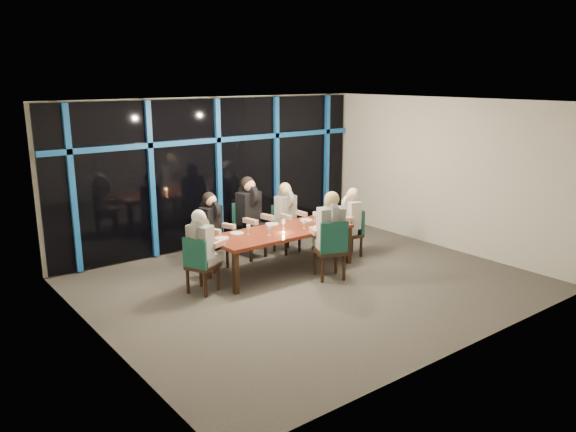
{
  "coord_description": "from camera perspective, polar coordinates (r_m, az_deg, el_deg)",
  "views": [
    {
      "loc": [
        -5.74,
        -6.82,
        3.4
      ],
      "look_at": [
        0.0,
        0.6,
        1.05
      ],
      "focal_mm": 35.0,
      "sensor_mm": 36.0,
      "label": 1
    }
  ],
  "objects": [
    {
      "name": "plate_far_mid",
      "position": [
        10.3,
        -1.63,
        -0.82
      ],
      "size": [
        0.24,
        0.24,
        0.01
      ],
      "primitive_type": "cylinder",
      "color": "white",
      "rests_on": "dining_table"
    },
    {
      "name": "wine_glass_e",
      "position": [
        10.49,
        2.73,
        0.16
      ],
      "size": [
        0.07,
        0.07,
        0.18
      ],
      "color": "silver",
      "rests_on": "dining_table"
    },
    {
      "name": "diner_end_left",
      "position": [
        8.98,
        -8.79,
        -2.29
      ],
      "size": [
        0.64,
        0.59,
        0.91
      ],
      "rotation": [
        0.0,
        0.0,
        2.0
      ],
      "color": "black",
      "rests_on": "ground"
    },
    {
      "name": "chair_near_mid",
      "position": [
        9.54,
        4.45,
        -3.15
      ],
      "size": [
        0.63,
        0.63,
        1.05
      ],
      "rotation": [
        0.0,
        0.0,
        2.76
      ],
      "color": "black",
      "rests_on": "ground"
    },
    {
      "name": "room",
      "position": [
        9.02,
        2.34,
        5.28
      ],
      "size": [
        7.04,
        7.0,
        3.02
      ],
      "color": "#524D48",
      "rests_on": "ground"
    },
    {
      "name": "tea_light",
      "position": [
        9.73,
        -0.47,
        -1.66
      ],
      "size": [
        0.05,
        0.05,
        0.03
      ],
      "primitive_type": "cylinder",
      "color": "#EF9E47",
      "rests_on": "dining_table"
    },
    {
      "name": "diner_far_right",
      "position": [
        10.95,
        -0.12,
        0.88
      ],
      "size": [
        0.48,
        0.6,
        0.92
      ],
      "rotation": [
        0.0,
        0.0,
        0.05
      ],
      "color": "black",
      "rests_on": "ground"
    },
    {
      "name": "water_pitcher",
      "position": [
        10.3,
        3.13,
        -0.35
      ],
      "size": [
        0.11,
        0.1,
        0.18
      ],
      "rotation": [
        0.0,
        0.0,
        0.06
      ],
      "color": "white",
      "rests_on": "dining_table"
    },
    {
      "name": "wine_glass_b",
      "position": [
        9.94,
        -0.46,
        -0.61
      ],
      "size": [
        0.07,
        0.07,
        0.18
      ],
      "color": "silver",
      "rests_on": "dining_table"
    },
    {
      "name": "chair_end_left",
      "position": [
        9.03,
        -9.0,
        -4.68
      ],
      "size": [
        0.58,
        0.58,
        0.94
      ],
      "rotation": [
        0.0,
        0.0,
        2.0
      ],
      "color": "black",
      "rests_on": "ground"
    },
    {
      "name": "plate_end_left",
      "position": [
        9.46,
        -6.73,
        -2.26
      ],
      "size": [
        0.24,
        0.24,
        0.01
      ],
      "primitive_type": "cylinder",
      "color": "white",
      "rests_on": "dining_table"
    },
    {
      "name": "dining_table",
      "position": [
        9.92,
        -0.71,
        -1.84
      ],
      "size": [
        2.6,
        1.0,
        0.75
      ],
      "color": "maroon",
      "rests_on": "ground"
    },
    {
      "name": "chair_far_left",
      "position": [
        10.2,
        -8.01,
        -2.38
      ],
      "size": [
        0.57,
        0.57,
        0.96
      ],
      "rotation": [
        0.0,
        0.0,
        0.33
      ],
      "color": "black",
      "rests_on": "ground"
    },
    {
      "name": "window_wall",
      "position": [
        11.47,
        -7.12,
        4.67
      ],
      "size": [
        6.86,
        0.43,
        2.94
      ],
      "color": "black",
      "rests_on": "ground"
    },
    {
      "name": "plate_far_left",
      "position": [
        9.73,
        -5.2,
        -1.75
      ],
      "size": [
        0.24,
        0.24,
        0.01
      ],
      "primitive_type": "cylinder",
      "color": "white",
      "rests_on": "dining_table"
    },
    {
      "name": "diner_far_left",
      "position": [
        10.04,
        -7.74,
        -0.36
      ],
      "size": [
        0.58,
        0.66,
        0.94
      ],
      "rotation": [
        0.0,
        0.0,
        0.33
      ],
      "color": "black",
      "rests_on": "ground"
    },
    {
      "name": "chair_far_mid",
      "position": [
        10.78,
        -4.17,
        -1.05
      ],
      "size": [
        0.58,
        0.58,
        1.07
      ],
      "rotation": [
        0.0,
        0.0,
        0.19
      ],
      "color": "black",
      "rests_on": "ground"
    },
    {
      "name": "chair_end_right",
      "position": [
        10.9,
        6.62,
        -1.41
      ],
      "size": [
        0.51,
        0.51,
        0.91
      ],
      "rotation": [
        0.0,
        0.0,
        4.48
      ],
      "color": "black",
      "rests_on": "ground"
    },
    {
      "name": "wine_glass_a",
      "position": [
        9.56,
        -1.9,
        -1.29
      ],
      "size": [
        0.06,
        0.06,
        0.16
      ],
      "color": "silver",
      "rests_on": "dining_table"
    },
    {
      "name": "plate_near_mid",
      "position": [
        10.08,
        3.2,
        -1.16
      ],
      "size": [
        0.24,
        0.24,
        0.01
      ],
      "primitive_type": "cylinder",
      "color": "white",
      "rests_on": "dining_table"
    },
    {
      "name": "diner_far_mid",
      "position": [
        10.62,
        -3.87,
        1.06
      ],
      "size": [
        0.58,
        0.71,
        1.04
      ],
      "rotation": [
        0.0,
        0.0,
        0.19
      ],
      "color": "black",
      "rests_on": "ground"
    },
    {
      "name": "chair_far_right",
      "position": [
        11.1,
        -0.39,
        -0.94
      ],
      "size": [
        0.46,
        0.46,
        0.95
      ],
      "rotation": [
        0.0,
        0.0,
        0.05
      ],
      "color": "black",
      "rests_on": "ground"
    },
    {
      "name": "wine_bottle",
      "position": [
        10.45,
        4.11,
        -0.03
      ],
      "size": [
        0.07,
        0.07,
        0.29
      ],
      "rotation": [
        0.0,
        0.0,
        -0.34
      ],
      "color": "black",
      "rests_on": "dining_table"
    },
    {
      "name": "diner_near_mid",
      "position": [
        9.51,
        4.31,
        -0.62
      ],
      "size": [
        0.65,
        0.72,
        1.02
      ],
      "rotation": [
        0.0,
        0.0,
        2.76
      ],
      "color": "black",
      "rests_on": "ground"
    },
    {
      "name": "plate_end_right",
      "position": [
        10.53,
        3.66,
        -0.5
      ],
      "size": [
        0.24,
        0.24,
        0.01
      ],
      "primitive_type": "cylinder",
      "color": "white",
      "rests_on": "dining_table"
    },
    {
      "name": "plate_far_right",
      "position": [
        10.58,
        1.87,
        -0.42
      ],
      "size": [
        0.24,
        0.24,
        0.01
      ],
      "primitive_type": "cylinder",
      "color": "white",
      "rests_on": "dining_table"
    },
    {
      "name": "wine_glass_d",
      "position": [
        9.64,
        -4.04,
        -1.17
      ],
      "size": [
        0.07,
        0.07,
        0.17
      ],
      "color": "silver",
      "rests_on": "dining_table"
    },
    {
      "name": "diner_end_right",
      "position": [
        10.77,
        6.32,
        0.4
      ],
      "size": [
        0.61,
        0.51,
        0.89
      ],
      "rotation": [
        0.0,
        0.0,
        4.48
      ],
      "color": "silver",
      "rests_on": "ground"
    },
    {
      "name": "wine_glass_c",
      "position": [
        10.0,
        1.65,
        -0.63
      ],
      "size": [
        0.06,
        0.06,
        0.16
      ],
      "color": "silver",
      "rests_on": "dining_table"
    }
  ]
}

